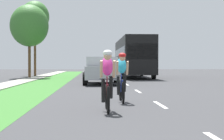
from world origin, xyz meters
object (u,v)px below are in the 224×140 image
street_tree_near (29,26)px  street_tree_far (35,17)px  bus_black (133,56)px  cyclist_lead (107,80)px  suv_maroon (115,66)px  cyclist_trailing (122,77)px  sedan_blue (98,67)px  pickup_silver (102,71)px

street_tree_near → street_tree_far: street_tree_far is taller
bus_black → street_tree_near: size_ratio=1.79×
cyclist_lead → street_tree_near: size_ratio=0.27×
cyclist_lead → suv_maroon: 50.71m
cyclist_trailing → sedan_blue: size_ratio=0.40×
cyclist_trailing → pickup_silver: bearing=92.3°
sedan_blue → bus_black: bearing=-81.3°
pickup_silver → suv_maroon: (3.33, 38.35, 0.12)m
cyclist_lead → street_tree_near: bearing=105.3°
cyclist_lead → street_tree_near: 23.04m
sedan_blue → street_tree_near: (-6.30, -20.13, 3.85)m
street_tree_far → cyclist_trailing: bearing=-74.4°
cyclist_lead → suv_maroon: (3.48, 50.59, 0.14)m
sedan_blue → street_tree_near: size_ratio=0.66×
cyclist_trailing → pickup_silver: 10.08m
bus_black → street_tree_far: 11.38m
cyclist_trailing → street_tree_far: (-6.91, 24.82, 5.26)m
cyclist_lead → cyclist_trailing: bearing=75.6°
suv_maroon → sedan_blue: bearing=-110.4°
cyclist_trailing → street_tree_far: bearing=105.6°
street_tree_near → suv_maroon: bearing=71.7°
street_tree_far → street_tree_near: bearing=-85.9°
street_tree_near → cyclist_trailing: bearing=-71.7°
pickup_silver → suv_maroon: bearing=85.0°
bus_black → street_tree_near: (-9.30, -0.66, 2.64)m
cyclist_lead → bus_black: (3.30, 22.58, 1.17)m
street_tree_far → suv_maroon: bearing=67.4°
suv_maroon → cyclist_lead: bearing=-93.9°
cyclist_lead → street_tree_far: street_tree_far is taller
pickup_silver → bus_black: (3.15, 10.35, 1.15)m
street_tree_near → cyclist_lead: bearing=-74.7°
bus_black → sedan_blue: bus_black is taller
pickup_silver → street_tree_near: street_tree_near is taller
bus_black → sedan_blue: size_ratio=2.70×
sedan_blue → cyclist_lead: bearing=-90.4°
cyclist_lead → sedan_blue: 42.05m
cyclist_trailing → bus_black: bus_black is taller
bus_black → street_tree_near: bearing=-175.9°
cyclist_lead → cyclist_trailing: size_ratio=1.00×
pickup_silver → street_tree_near: size_ratio=0.79×
street_tree_near → sedan_blue: bearing=72.6°
suv_maroon → street_tree_near: street_tree_near is taller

